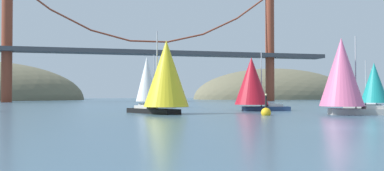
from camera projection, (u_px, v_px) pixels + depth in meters
The scene contains 10 objects.
ground_plane at pixel (346, 128), 28.45m from camera, with size 360.00×360.00×0.00m, color #426075.
headland_right at pixel (275, 99), 174.08m from camera, with size 71.19×44.00×25.96m, color #6B664C.
suspension_bridge at pixel (149, 49), 120.77m from camera, with size 113.75×6.00×34.24m.
sailboat_pink_spinnaker at pixel (343, 74), 46.36m from camera, with size 9.04×6.20×8.90m.
sailboat_red_spinnaker at pixel (372, 86), 87.29m from camera, with size 6.45×6.81×7.76m.
sailboat_yellow_sail at pixel (166, 75), 47.70m from camera, with size 7.73×9.73×9.88m.
sailboat_teal_sail at pixel (373, 84), 64.59m from camera, with size 6.88×6.44×7.68m.
sailboat_white_mainsail at pixel (148, 81), 68.23m from camera, with size 7.33×4.57×8.93m.
sailboat_crimson_sail at pixel (252, 82), 56.70m from camera, with size 8.03×5.30×8.39m.
channel_buoy at pixel (266, 112), 44.72m from camera, with size 1.10×1.10×2.64m.
Camera 1 is at (-17.48, -24.95, 2.42)m, focal length 38.24 mm.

